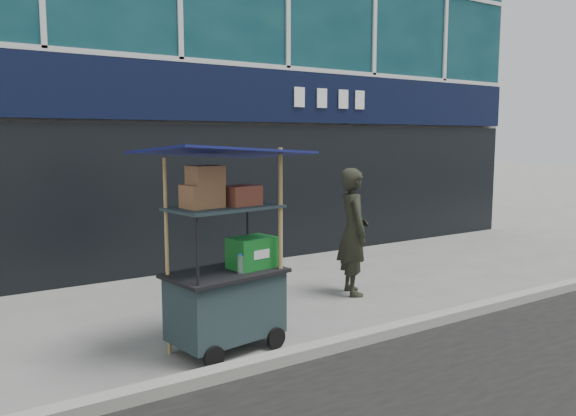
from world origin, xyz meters
TOP-DOWN VIEW (x-y plane):
  - ground at (0.00, 0.00)m, footprint 80.00×80.00m
  - curb at (0.00, -0.20)m, footprint 80.00×0.18m
  - vendor_cart at (-0.97, 0.45)m, footprint 1.73×1.34m
  - vendor_man at (1.45, 1.36)m, footprint 0.64×0.76m

SIDE VIEW (x-z plane):
  - ground at x=0.00m, z-range 0.00..0.00m
  - curb at x=0.00m, z-range 0.00..0.12m
  - vendor_cart at x=-0.97m, z-range -0.32..1.81m
  - vendor_man at x=1.45m, z-range 0.00..1.77m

